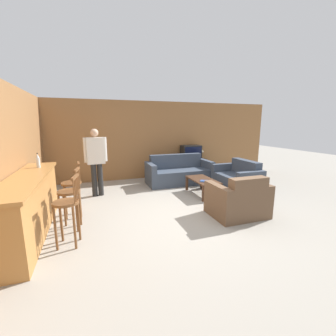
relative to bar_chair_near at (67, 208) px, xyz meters
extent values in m
plane|color=gray|center=(2.25, 0.43, -0.60)|extent=(24.00, 24.00, 0.00)
cube|color=olive|center=(2.25, 3.95, 0.70)|extent=(9.40, 0.08, 2.60)
cube|color=olive|center=(-0.97, 1.69, 0.70)|extent=(0.08, 8.53, 2.60)
cube|color=#A87038|center=(-0.64, 0.61, -0.12)|extent=(0.47, 2.71, 0.96)
cube|color=#A87038|center=(-0.64, 0.61, 0.39)|extent=(0.55, 2.77, 0.05)
cylinder|color=brown|center=(-0.01, 0.00, 0.09)|extent=(0.45, 0.45, 0.04)
cylinder|color=brown|center=(-0.12, 0.16, -0.26)|extent=(0.04, 0.04, 0.68)
cylinder|color=brown|center=(-0.17, -0.10, -0.26)|extent=(0.04, 0.04, 0.68)
cylinder|color=brown|center=(0.14, 0.11, -0.26)|extent=(0.04, 0.04, 0.68)
cylinder|color=brown|center=(0.09, -0.15, -0.26)|extent=(0.04, 0.04, 0.68)
cylinder|color=brown|center=(0.17, 0.09, 0.29)|extent=(0.02, 0.02, 0.35)
cylinder|color=brown|center=(0.15, 0.01, 0.29)|extent=(0.02, 0.02, 0.35)
cylinder|color=brown|center=(0.14, -0.07, 0.29)|extent=(0.02, 0.02, 0.35)
cylinder|color=brown|center=(0.13, -0.14, 0.29)|extent=(0.02, 0.02, 0.35)
cube|color=brown|center=(0.15, -0.03, 0.49)|extent=(0.10, 0.33, 0.04)
cylinder|color=brown|center=(-0.01, 0.58, 0.09)|extent=(0.44, 0.44, 0.04)
cylinder|color=brown|center=(-0.13, 0.74, -0.26)|extent=(0.04, 0.04, 0.68)
cylinder|color=brown|center=(-0.17, 0.47, -0.26)|extent=(0.04, 0.04, 0.68)
cylinder|color=brown|center=(0.14, 0.69, -0.26)|extent=(0.04, 0.04, 0.68)
cylinder|color=brown|center=(0.10, 0.43, -0.26)|extent=(0.04, 0.04, 0.68)
cylinder|color=brown|center=(0.17, 0.67, 0.29)|extent=(0.02, 0.02, 0.35)
cylinder|color=brown|center=(0.15, 0.59, 0.29)|extent=(0.02, 0.02, 0.35)
cylinder|color=brown|center=(0.14, 0.52, 0.29)|extent=(0.02, 0.02, 0.35)
cylinder|color=brown|center=(0.13, 0.44, 0.29)|extent=(0.02, 0.02, 0.35)
cube|color=brown|center=(0.15, 0.56, 0.49)|extent=(0.09, 0.33, 0.04)
cylinder|color=brown|center=(-0.01, 1.19, 0.09)|extent=(0.41, 0.41, 0.04)
cylinder|color=brown|center=(-0.16, 1.32, -0.26)|extent=(0.04, 0.04, 0.68)
cylinder|color=brown|center=(-0.14, 1.05, -0.26)|extent=(0.04, 0.04, 0.68)
cylinder|color=brown|center=(0.11, 1.34, -0.26)|extent=(0.04, 0.04, 0.68)
cylinder|color=brown|center=(0.13, 1.07, -0.26)|extent=(0.04, 0.04, 0.68)
cylinder|color=brown|center=(0.14, 1.32, 0.29)|extent=(0.02, 0.02, 0.35)
cylinder|color=brown|center=(0.15, 1.24, 0.29)|extent=(0.02, 0.02, 0.35)
cylinder|color=brown|center=(0.15, 1.17, 0.29)|extent=(0.02, 0.02, 0.35)
cylinder|color=brown|center=(0.16, 1.09, 0.29)|extent=(0.02, 0.02, 0.35)
cube|color=brown|center=(0.15, 1.20, 0.49)|extent=(0.06, 0.33, 0.04)
cube|color=#384251|center=(2.99, 2.83, -0.37)|extent=(1.71, 0.89, 0.45)
cube|color=#384251|center=(2.99, 3.17, 0.07)|extent=(1.71, 0.22, 0.44)
cube|color=#384251|center=(2.06, 2.83, -0.25)|extent=(0.16, 0.89, 0.69)
cube|color=#384251|center=(3.93, 2.83, -0.25)|extent=(0.16, 0.89, 0.69)
cube|color=brown|center=(3.18, 0.13, -0.37)|extent=(0.77, 0.85, 0.45)
cube|color=brown|center=(3.18, -0.18, 0.06)|extent=(0.77, 0.22, 0.41)
cube|color=brown|center=(3.65, 0.13, -0.26)|extent=(0.16, 0.85, 0.68)
cube|color=brown|center=(2.72, 0.13, -0.26)|extent=(0.16, 0.85, 0.68)
cube|color=#384251|center=(4.21, 1.59, -0.37)|extent=(0.82, 1.05, 0.45)
cube|color=#384251|center=(4.51, 1.59, 0.05)|extent=(0.22, 1.05, 0.40)
cube|color=#384251|center=(4.21, 2.20, -0.26)|extent=(0.82, 0.16, 0.68)
cube|color=#384251|center=(4.21, 0.99, -0.26)|extent=(0.82, 0.16, 0.68)
cube|color=#472D1E|center=(3.15, 1.59, -0.20)|extent=(0.54, 1.07, 0.04)
cube|color=#472D1E|center=(2.92, 1.09, -0.41)|extent=(0.06, 0.06, 0.39)
cube|color=#472D1E|center=(3.38, 1.09, -0.41)|extent=(0.06, 0.06, 0.39)
cube|color=#472D1E|center=(2.92, 2.08, -0.41)|extent=(0.06, 0.06, 0.39)
cube|color=#472D1E|center=(3.38, 2.08, -0.41)|extent=(0.06, 0.06, 0.39)
cube|color=#2D2319|center=(3.75, 3.65, -0.29)|extent=(1.04, 0.46, 0.63)
cube|color=black|center=(3.75, 3.65, 0.27)|extent=(0.68, 0.40, 0.49)
cube|color=black|center=(3.75, 3.44, 0.27)|extent=(0.61, 0.01, 0.42)
cylinder|color=silver|center=(-0.60, 1.41, 0.51)|extent=(0.07, 0.07, 0.19)
cone|color=silver|center=(-0.60, 1.41, 0.64)|extent=(0.06, 0.06, 0.08)
cylinder|color=black|center=(-0.60, 1.41, 0.69)|extent=(0.03, 0.03, 0.02)
cube|color=navy|center=(3.07, 1.36, -0.17)|extent=(0.26, 0.25, 0.02)
cylinder|color=brown|center=(4.10, 3.65, 0.04)|extent=(0.16, 0.16, 0.02)
cylinder|color=brown|center=(4.10, 3.65, 0.16)|extent=(0.03, 0.03, 0.21)
cone|color=beige|center=(4.10, 3.65, 0.36)|extent=(0.29, 0.29, 0.20)
cylinder|color=black|center=(0.59, 2.42, -0.18)|extent=(0.14, 0.14, 0.85)
cylinder|color=black|center=(0.43, 2.40, -0.18)|extent=(0.14, 0.14, 0.85)
cube|color=beige|center=(0.51, 2.41, 0.59)|extent=(0.46, 0.23, 0.67)
cylinder|color=beige|center=(0.75, 2.44, 0.61)|extent=(0.09, 0.09, 0.62)
cylinder|color=beige|center=(0.27, 2.38, 0.61)|extent=(0.09, 0.09, 0.62)
sphere|color=tan|center=(0.51, 2.41, 1.04)|extent=(0.20, 0.20, 0.20)
camera|label=1|loc=(0.40, -3.55, 1.28)|focal=24.00mm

